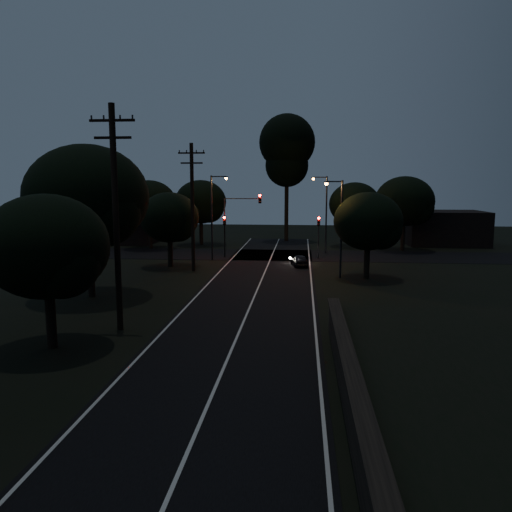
{
  "coord_description": "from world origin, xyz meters",
  "views": [
    {
      "loc": [
        3.02,
        -8.47,
        7.24
      ],
      "look_at": [
        0.0,
        24.0,
        2.5
      ],
      "focal_mm": 35.0,
      "sensor_mm": 36.0,
      "label": 1
    }
  ],
  "objects_px": {
    "car": "(300,260)",
    "signal_mast": "(241,214)",
    "streetlight_b": "(324,209)",
    "streetlight_c": "(339,222)",
    "utility_pole_far": "(192,205)",
    "signal_right": "(319,230)",
    "utility_pole_mid": "(116,215)",
    "signal_left": "(225,229)",
    "streetlight_a": "(214,212)",
    "tall_pine": "(287,150)"
  },
  "relations": [
    {
      "from": "car",
      "to": "signal_mast",
      "type": "bearing_deg",
      "value": -50.27
    },
    {
      "from": "streetlight_b",
      "to": "streetlight_c",
      "type": "distance_m",
      "value": 14.01
    },
    {
      "from": "utility_pole_far",
      "to": "signal_mast",
      "type": "distance_m",
      "value": 8.64
    },
    {
      "from": "signal_right",
      "to": "streetlight_c",
      "type": "distance_m",
      "value": 10.18
    },
    {
      "from": "signal_mast",
      "to": "utility_pole_mid",
      "type": "bearing_deg",
      "value": -97.04
    },
    {
      "from": "utility_pole_far",
      "to": "signal_left",
      "type": "xyz_separation_m",
      "value": [
        1.4,
        7.99,
        -2.65
      ]
    },
    {
      "from": "signal_left",
      "to": "streetlight_a",
      "type": "bearing_deg",
      "value": -109.59
    },
    {
      "from": "signal_left",
      "to": "streetlight_a",
      "type": "height_order",
      "value": "streetlight_a"
    },
    {
      "from": "tall_pine",
      "to": "signal_right",
      "type": "bearing_deg",
      "value": -76.51
    },
    {
      "from": "utility_pole_mid",
      "to": "utility_pole_far",
      "type": "height_order",
      "value": "utility_pole_mid"
    },
    {
      "from": "signal_left",
      "to": "tall_pine",
      "type": "bearing_deg",
      "value": 69.54
    },
    {
      "from": "utility_pole_mid",
      "to": "streetlight_b",
      "type": "distance_m",
      "value": 31.15
    },
    {
      "from": "signal_mast",
      "to": "car",
      "type": "distance_m",
      "value": 8.36
    },
    {
      "from": "utility_pole_mid",
      "to": "streetlight_c",
      "type": "relative_size",
      "value": 1.47
    },
    {
      "from": "signal_right",
      "to": "streetlight_a",
      "type": "distance_m",
      "value": 10.26
    },
    {
      "from": "signal_mast",
      "to": "streetlight_b",
      "type": "xyz_separation_m",
      "value": [
        8.22,
        4.01,
        0.3
      ]
    },
    {
      "from": "tall_pine",
      "to": "signal_right",
      "type": "height_order",
      "value": "tall_pine"
    },
    {
      "from": "utility_pole_far",
      "to": "car",
      "type": "height_order",
      "value": "utility_pole_far"
    },
    {
      "from": "signal_left",
      "to": "utility_pole_far",
      "type": "bearing_deg",
      "value": -99.94
    },
    {
      "from": "tall_pine",
      "to": "car",
      "type": "xyz_separation_m",
      "value": [
        1.82,
        -19.74,
        -10.91
      ]
    },
    {
      "from": "utility_pole_far",
      "to": "car",
      "type": "distance_m",
      "value": 10.64
    },
    {
      "from": "utility_pole_mid",
      "to": "signal_mast",
      "type": "distance_m",
      "value": 25.22
    },
    {
      "from": "streetlight_c",
      "to": "utility_pole_mid",
      "type": "bearing_deg",
      "value": -128.26
    },
    {
      "from": "streetlight_b",
      "to": "car",
      "type": "distance_m",
      "value": 9.97
    },
    {
      "from": "signal_mast",
      "to": "car",
      "type": "bearing_deg",
      "value": -39.5
    },
    {
      "from": "utility_pole_far",
      "to": "tall_pine",
      "type": "distance_m",
      "value": 24.76
    },
    {
      "from": "utility_pole_mid",
      "to": "car",
      "type": "distance_m",
      "value": 22.71
    },
    {
      "from": "streetlight_b",
      "to": "utility_pole_mid",
      "type": "bearing_deg",
      "value": -111.3
    },
    {
      "from": "utility_pole_mid",
      "to": "streetlight_a",
      "type": "bearing_deg",
      "value": 88.27
    },
    {
      "from": "tall_pine",
      "to": "signal_mast",
      "type": "bearing_deg",
      "value": -104.62
    },
    {
      "from": "signal_left",
      "to": "signal_mast",
      "type": "relative_size",
      "value": 0.66
    },
    {
      "from": "streetlight_b",
      "to": "streetlight_c",
      "type": "xyz_separation_m",
      "value": [
        0.52,
        -14.0,
        -0.29
      ]
    },
    {
      "from": "signal_mast",
      "to": "streetlight_b",
      "type": "relative_size",
      "value": 0.78
    },
    {
      "from": "streetlight_c",
      "to": "car",
      "type": "height_order",
      "value": "streetlight_c"
    },
    {
      "from": "signal_right",
      "to": "car",
      "type": "height_order",
      "value": "signal_right"
    },
    {
      "from": "tall_pine",
      "to": "streetlight_a",
      "type": "height_order",
      "value": "tall_pine"
    },
    {
      "from": "signal_mast",
      "to": "streetlight_a",
      "type": "relative_size",
      "value": 0.78
    },
    {
      "from": "utility_pole_mid",
      "to": "signal_right",
      "type": "relative_size",
      "value": 2.68
    },
    {
      "from": "streetlight_b",
      "to": "car",
      "type": "relative_size",
      "value": 2.64
    },
    {
      "from": "utility_pole_far",
      "to": "signal_mast",
      "type": "xyz_separation_m",
      "value": [
        3.09,
        7.99,
        -1.15
      ]
    },
    {
      "from": "signal_mast",
      "to": "streetlight_c",
      "type": "distance_m",
      "value": 13.28
    },
    {
      "from": "streetlight_c",
      "to": "signal_mast",
      "type": "bearing_deg",
      "value": 131.19
    },
    {
      "from": "streetlight_a",
      "to": "utility_pole_mid",
      "type": "bearing_deg",
      "value": -91.73
    },
    {
      "from": "signal_left",
      "to": "signal_right",
      "type": "xyz_separation_m",
      "value": [
        9.2,
        0.0,
        0.0
      ]
    },
    {
      "from": "utility_pole_mid",
      "to": "streetlight_b",
      "type": "height_order",
      "value": "utility_pole_mid"
    },
    {
      "from": "streetlight_b",
      "to": "signal_mast",
      "type": "bearing_deg",
      "value": -154.01
    },
    {
      "from": "streetlight_a",
      "to": "car",
      "type": "bearing_deg",
      "value": -18.61
    },
    {
      "from": "signal_left",
      "to": "streetlight_a",
      "type": "relative_size",
      "value": 0.51
    },
    {
      "from": "car",
      "to": "streetlight_b",
      "type": "bearing_deg",
      "value": -116.64
    },
    {
      "from": "streetlight_a",
      "to": "streetlight_b",
      "type": "height_order",
      "value": "same"
    }
  ]
}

